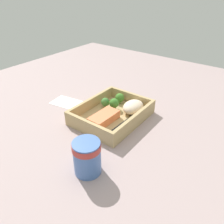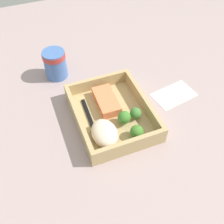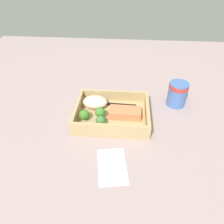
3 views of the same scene
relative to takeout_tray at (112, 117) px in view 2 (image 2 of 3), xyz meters
The scene contains 11 objects.
ground_plane 1.60cm from the takeout_tray, ahead, with size 160.00×160.00×2.00cm, color #A08A8A.
takeout_tray is the anchor object (origin of this frame).
tray_rim 2.66cm from the takeout_tray, ahead, with size 26.35×20.86×4.12cm.
salmon_fillet 5.10cm from the takeout_tray, behind, with size 11.24×5.70×2.82cm, color #ED7B4D.
mashed_potatoes 8.68cm from the takeout_tray, 35.06° to the right, with size 9.28×6.84×4.35cm, color beige.
broccoli_floret_1 7.27cm from the takeout_tray, 59.74° to the left, with size 3.23×3.23×3.87cm.
broccoli_floret_2 10.40cm from the takeout_tray, 19.35° to the left, with size 3.64×3.64×4.09cm.
broccoli_floret_3 5.53cm from the takeout_tray, 26.76° to the left, with size 3.64×3.64×4.54cm.
fork 6.52cm from the takeout_tray, 88.36° to the right, with size 15.85×2.33×0.44cm.
paper_cup 26.89cm from the takeout_tray, 156.89° to the right, with size 7.37×7.37×9.56cm.
receipt_slip 21.84cm from the takeout_tray, 94.61° to the left, with size 8.12×13.10×0.24cm, color white.
Camera 2 is at (45.71, -17.85, 58.90)cm, focal length 42.00 mm.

